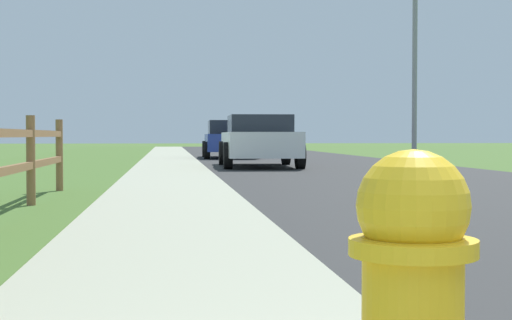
# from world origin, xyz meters

# --- Properties ---
(ground_plane) EXTENTS (120.00, 120.00, 0.00)m
(ground_plane) POSITION_xyz_m (0.00, 25.00, 0.00)
(ground_plane) COLOR #496C2C
(road_asphalt) EXTENTS (7.00, 66.00, 0.01)m
(road_asphalt) POSITION_xyz_m (3.50, 27.00, 0.00)
(road_asphalt) COLOR #2C2C2C
(road_asphalt) RESTS_ON ground
(curb_concrete) EXTENTS (6.00, 66.00, 0.01)m
(curb_concrete) POSITION_xyz_m (-3.00, 27.00, 0.00)
(curb_concrete) COLOR #AAAB90
(curb_concrete) RESTS_ON ground
(grass_verge) EXTENTS (5.00, 66.00, 0.00)m
(grass_verge) POSITION_xyz_m (-4.50, 27.00, 0.01)
(grass_verge) COLOR #496C2C
(grass_verge) RESTS_ON ground
(parked_suv_white) EXTENTS (2.19, 4.86, 1.42)m
(parked_suv_white) POSITION_xyz_m (1.47, 21.00, 0.73)
(parked_suv_white) COLOR white
(parked_suv_white) RESTS_ON ground
(parked_car_blue) EXTENTS (2.13, 4.84, 1.44)m
(parked_car_blue) POSITION_xyz_m (1.34, 29.70, 0.73)
(parked_car_blue) COLOR navy
(parked_car_blue) RESTS_ON ground
(street_lamp) EXTENTS (1.17, 0.20, 6.44)m
(street_lamp) POSITION_xyz_m (5.96, 20.84, 3.82)
(street_lamp) COLOR gray
(street_lamp) RESTS_ON ground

